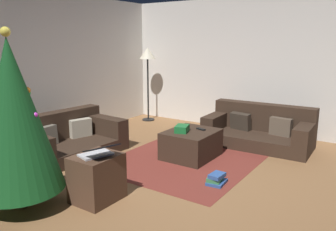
{
  "coord_description": "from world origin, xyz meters",
  "views": [
    {
      "loc": [
        -3.36,
        -2.0,
        1.79
      ],
      "look_at": [
        0.51,
        0.62,
        0.75
      ],
      "focal_mm": 36.39,
      "sensor_mm": 36.0,
      "label": 1
    }
  ],
  "objects_px": {
    "couch_right": "(259,130)",
    "corner_lamp": "(148,59)",
    "book_stack": "(216,179)",
    "gift_box": "(182,129)",
    "laptop": "(98,152)",
    "side_table": "(97,178)",
    "ottoman": "(191,144)",
    "couch_left": "(67,139)",
    "tv_remote": "(201,129)",
    "christmas_tree": "(14,116)"
  },
  "relations": [
    {
      "from": "couch_right",
      "to": "corner_lamp",
      "type": "relative_size",
      "value": 1.11
    },
    {
      "from": "book_stack",
      "to": "corner_lamp",
      "type": "relative_size",
      "value": 0.18
    },
    {
      "from": "gift_box",
      "to": "laptop",
      "type": "xyz_separation_m",
      "value": [
        -1.75,
        0.0,
        0.12
      ]
    },
    {
      "from": "gift_box",
      "to": "corner_lamp",
      "type": "distance_m",
      "value": 2.79
    },
    {
      "from": "side_table",
      "to": "book_stack",
      "type": "distance_m",
      "value": 1.5
    },
    {
      "from": "couch_right",
      "to": "ottoman",
      "type": "xyz_separation_m",
      "value": [
        -1.22,
        0.65,
        -0.05
      ]
    },
    {
      "from": "ottoman",
      "to": "corner_lamp",
      "type": "xyz_separation_m",
      "value": [
        1.63,
        2.07,
        1.17
      ]
    },
    {
      "from": "couch_right",
      "to": "side_table",
      "type": "relative_size",
      "value": 3.35
    },
    {
      "from": "couch_left",
      "to": "book_stack",
      "type": "bearing_deg",
      "value": 100.56
    },
    {
      "from": "couch_left",
      "to": "laptop",
      "type": "relative_size",
      "value": 3.74
    },
    {
      "from": "corner_lamp",
      "to": "ottoman",
      "type": "bearing_deg",
      "value": -128.08
    },
    {
      "from": "gift_box",
      "to": "laptop",
      "type": "bearing_deg",
      "value": 179.84
    },
    {
      "from": "tv_remote",
      "to": "side_table",
      "type": "height_order",
      "value": "side_table"
    },
    {
      "from": "couch_left",
      "to": "book_stack",
      "type": "xyz_separation_m",
      "value": [
        0.28,
        -2.5,
        -0.19
      ]
    },
    {
      "from": "tv_remote",
      "to": "corner_lamp",
      "type": "distance_m",
      "value": 2.78
    },
    {
      "from": "ottoman",
      "to": "gift_box",
      "type": "height_order",
      "value": "gift_box"
    },
    {
      "from": "gift_box",
      "to": "christmas_tree",
      "type": "xyz_separation_m",
      "value": [
        -2.32,
        0.61,
        0.55
      ]
    },
    {
      "from": "corner_lamp",
      "to": "gift_box",
      "type": "bearing_deg",
      "value": -131.44
    },
    {
      "from": "couch_right",
      "to": "laptop",
      "type": "relative_size",
      "value": 3.98
    },
    {
      "from": "side_table",
      "to": "corner_lamp",
      "type": "bearing_deg",
      "value": 28.9
    },
    {
      "from": "couch_right",
      "to": "gift_box",
      "type": "distance_m",
      "value": 1.55
    },
    {
      "from": "tv_remote",
      "to": "laptop",
      "type": "distance_m",
      "value": 2.03
    },
    {
      "from": "gift_box",
      "to": "christmas_tree",
      "type": "relative_size",
      "value": 0.13
    },
    {
      "from": "couch_left",
      "to": "couch_right",
      "type": "bearing_deg",
      "value": 137.04
    },
    {
      "from": "couch_right",
      "to": "tv_remote",
      "type": "relative_size",
      "value": 11.22
    },
    {
      "from": "ottoman",
      "to": "book_stack",
      "type": "height_order",
      "value": "ottoman"
    },
    {
      "from": "couch_left",
      "to": "couch_right",
      "type": "distance_m",
      "value": 3.24
    },
    {
      "from": "christmas_tree",
      "to": "book_stack",
      "type": "height_order",
      "value": "christmas_tree"
    },
    {
      "from": "laptop",
      "to": "book_stack",
      "type": "relative_size",
      "value": 1.55
    },
    {
      "from": "couch_left",
      "to": "gift_box",
      "type": "distance_m",
      "value": 1.85
    },
    {
      "from": "side_table",
      "to": "corner_lamp",
      "type": "relative_size",
      "value": 0.33
    },
    {
      "from": "gift_box",
      "to": "tv_remote",
      "type": "distance_m",
      "value": 0.33
    },
    {
      "from": "couch_right",
      "to": "side_table",
      "type": "bearing_deg",
      "value": 73.48
    },
    {
      "from": "couch_left",
      "to": "book_stack",
      "type": "distance_m",
      "value": 2.52
    },
    {
      "from": "tv_remote",
      "to": "christmas_tree",
      "type": "relative_size",
      "value": 0.08
    },
    {
      "from": "book_stack",
      "to": "couch_left",
      "type": "bearing_deg",
      "value": 96.32
    },
    {
      "from": "corner_lamp",
      "to": "book_stack",
      "type": "bearing_deg",
      "value": -129.19
    },
    {
      "from": "ottoman",
      "to": "book_stack",
      "type": "bearing_deg",
      "value": -131.99
    },
    {
      "from": "couch_right",
      "to": "book_stack",
      "type": "height_order",
      "value": "couch_right"
    },
    {
      "from": "side_table",
      "to": "gift_box",
      "type": "bearing_deg",
      "value": -1.9
    },
    {
      "from": "gift_box",
      "to": "christmas_tree",
      "type": "distance_m",
      "value": 2.46
    },
    {
      "from": "gift_box",
      "to": "corner_lamp",
      "type": "xyz_separation_m",
      "value": [
        1.75,
        1.98,
        0.91
      ]
    },
    {
      "from": "christmas_tree",
      "to": "corner_lamp",
      "type": "bearing_deg",
      "value": 18.58
    },
    {
      "from": "couch_right",
      "to": "ottoman",
      "type": "distance_m",
      "value": 1.39
    },
    {
      "from": "gift_box",
      "to": "christmas_tree",
      "type": "bearing_deg",
      "value": 165.24
    },
    {
      "from": "side_table",
      "to": "corner_lamp",
      "type": "xyz_separation_m",
      "value": [
        3.48,
        1.92,
        1.11
      ]
    },
    {
      "from": "gift_box",
      "to": "laptop",
      "type": "relative_size",
      "value": 0.57
    },
    {
      "from": "couch_right",
      "to": "corner_lamp",
      "type": "distance_m",
      "value": 2.97
    },
    {
      "from": "gift_box",
      "to": "corner_lamp",
      "type": "bearing_deg",
      "value": 48.56
    },
    {
      "from": "couch_right",
      "to": "laptop",
      "type": "xyz_separation_m",
      "value": [
        -3.09,
        0.75,
        0.33
      ]
    }
  ]
}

